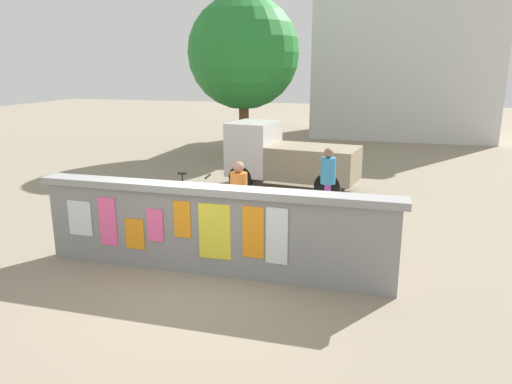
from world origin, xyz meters
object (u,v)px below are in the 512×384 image
object	(u,v)px
auto_rickshaw_truck	(286,157)
tree_roadside	(243,53)
person_walking	(328,176)
motorcycle	(334,229)
person_bystander	(239,193)
bicycle_near	(189,197)

from	to	relation	value
auto_rickshaw_truck	tree_roadside	xyz separation A→B (m)	(-2.68, 4.71, 2.96)
person_walking	tree_roadside	xyz separation A→B (m)	(-4.18, 7.15, 2.87)
motorcycle	person_bystander	size ratio (longest dim) A/B	1.16
motorcycle	bicycle_near	world-z (taller)	bicycle_near
auto_rickshaw_truck	person_bystander	size ratio (longest dim) A/B	2.33
motorcycle	person_bystander	world-z (taller)	person_bystander
bicycle_near	person_walking	xyz separation A→B (m)	(3.25, 0.42, 0.62)
bicycle_near	person_walking	world-z (taller)	person_walking
motorcycle	person_walking	size ratio (longest dim) A/B	1.16
bicycle_near	tree_roadside	bearing A→B (deg)	97.02
motorcycle	tree_roadside	world-z (taller)	tree_roadside
person_walking	tree_roadside	distance (m)	8.77
motorcycle	person_bystander	distance (m)	1.98
auto_rickshaw_truck	motorcycle	world-z (taller)	auto_rickshaw_truck
motorcycle	tree_roadside	bearing A→B (deg)	116.24
auto_rickshaw_truck	tree_roadside	world-z (taller)	tree_roadside
person_bystander	tree_roadside	xyz separation A→B (m)	(-2.70, 9.20, 2.87)
person_walking	tree_roadside	world-z (taller)	tree_roadside
auto_rickshaw_truck	person_bystander	world-z (taller)	auto_rickshaw_truck
motorcycle	tree_roadside	distance (m)	10.95
auto_rickshaw_truck	person_walking	bearing A→B (deg)	-58.38
motorcycle	bicycle_near	distance (m)	4.07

